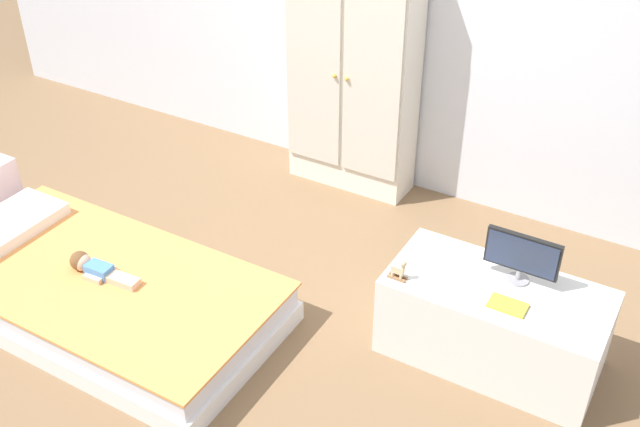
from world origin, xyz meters
name	(u,v)px	position (x,y,z in m)	size (l,w,h in m)	color
ground_plane	(242,314)	(0.00, 0.00, -0.01)	(10.00, 10.00, 0.02)	brown
bed	(104,294)	(-0.60, -0.33, 0.11)	(1.77, 0.90, 0.23)	white
pillow	(2,229)	(-1.28, -0.33, 0.26)	(0.32, 0.65, 0.06)	white
doll	(92,267)	(-0.64, -0.33, 0.27)	(0.39, 0.14, 0.10)	#4C84C6
wardrobe	(353,68)	(-0.14, 1.39, 0.77)	(0.76, 0.30, 1.54)	white
tv_stand	(493,322)	(1.17, 0.33, 0.21)	(0.97, 0.48, 0.41)	silver
tv_monitor	(522,255)	(1.22, 0.41, 0.56)	(0.33, 0.10, 0.24)	#99999E
rocking_horse_toy	(399,270)	(0.76, 0.16, 0.46)	(0.09, 0.04, 0.11)	#8E6642
book_yellow	(508,305)	(1.24, 0.22, 0.42)	(0.16, 0.10, 0.01)	gold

